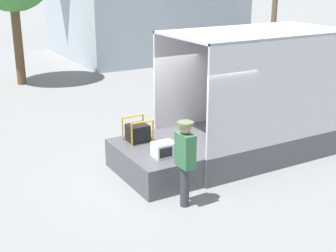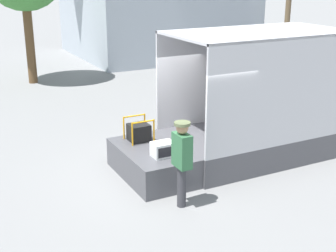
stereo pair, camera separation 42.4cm
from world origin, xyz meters
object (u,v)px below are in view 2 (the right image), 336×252
box_truck (304,108)px  worker_person (182,155)px  microwave (163,149)px  portable_generator (140,132)px

box_truck → worker_person: box_truck is taller
microwave → worker_person: size_ratio=0.27×
microwave → worker_person: bearing=-96.5°
portable_generator → worker_person: (-0.08, -2.20, 0.21)m
portable_generator → box_truck: bearing=-7.8°
portable_generator → worker_person: size_ratio=0.33×
microwave → portable_generator: 1.14m
worker_person → microwave: bearing=83.5°
portable_generator → worker_person: 2.21m
microwave → portable_generator: size_ratio=0.82×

